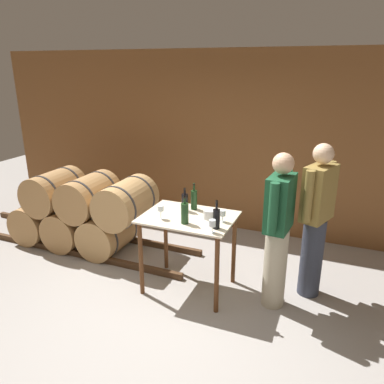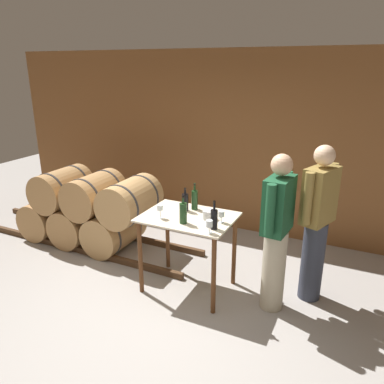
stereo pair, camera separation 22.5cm
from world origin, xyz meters
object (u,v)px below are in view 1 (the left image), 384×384
wine_bottle_center (185,213)px  wine_bottle_right (216,218)px  wine_glass_near_right (223,214)px  wine_bottle_far_left (185,202)px  ice_bucket (210,214)px  wine_glass_near_left (161,209)px  person_host (316,219)px  person_visitor_with_scarf (278,229)px  wine_glass_near_center (212,224)px  wine_bottle_left (194,199)px

wine_bottle_center → wine_bottle_right: (0.35, 0.00, -0.00)m
wine_bottle_center → wine_glass_near_right: bearing=28.4°
wine_bottle_far_left → ice_bucket: size_ratio=2.04×
wine_bottle_right → wine_glass_near_left: bearing=179.0°
person_host → person_visitor_with_scarf: person_host is taller
person_visitor_with_scarf → wine_glass_near_center: bearing=-148.7°
person_host → person_visitor_with_scarf: 0.49m
ice_bucket → person_visitor_with_scarf: (0.73, 0.03, -0.06)m
wine_bottle_right → person_host: (0.92, 0.60, -0.09)m
ice_bucket → person_host: size_ratio=0.08×
wine_bottle_right → wine_glass_near_right: (0.01, 0.19, -0.02)m
wine_glass_near_left → wine_glass_near_center: wine_glass_near_left is taller
wine_bottle_center → wine_glass_near_center: 0.36m
wine_glass_near_left → wine_glass_near_right: wine_glass_near_left is taller
ice_bucket → wine_glass_near_center: bearing=-65.9°
wine_glass_near_center → person_host: 1.17m
wine_glass_near_right → ice_bucket: bearing=170.5°
person_host → wine_glass_near_right: bearing=-155.4°
wine_glass_near_left → wine_bottle_right: bearing=-1.0°
wine_glass_near_left → wine_glass_near_right: (0.64, 0.18, -0.02)m
wine_glass_near_left → person_visitor_with_scarf: 1.24m
ice_bucket → wine_glass_near_left: bearing=-157.4°
wine_glass_near_center → wine_bottle_left: bearing=127.7°
wine_bottle_center → wine_glass_near_center: bearing=-17.7°
person_host → person_visitor_with_scarf: size_ratio=1.03×
wine_bottle_right → wine_glass_near_right: size_ratio=2.36×
wine_glass_near_center → wine_bottle_right: bearing=88.2°
wine_bottle_left → wine_glass_near_center: wine_bottle_left is taller
wine_glass_near_left → person_visitor_with_scarf: size_ratio=0.09×
wine_bottle_center → wine_bottle_right: bearing=0.6°
wine_glass_near_left → person_host: (1.55, 0.59, -0.09)m
ice_bucket → wine_bottle_far_left: bearing=161.8°
wine_glass_near_left → wine_bottle_far_left: bearing=65.0°
wine_glass_near_left → person_visitor_with_scarf: (1.21, 0.23, -0.12)m
wine_bottle_far_left → wine_bottle_center: size_ratio=0.91×
wine_bottle_far_left → wine_glass_near_center: bearing=-42.1°
wine_glass_near_left → person_host: bearing=21.0°
wine_bottle_left → wine_glass_near_left: wine_bottle_left is taller
wine_bottle_left → wine_glass_near_left: 0.46m
wine_bottle_far_left → wine_bottle_right: 0.58m
wine_glass_near_right → ice_bucket: size_ratio=0.96×
wine_glass_near_left → wine_glass_near_right: bearing=15.4°
wine_bottle_center → ice_bucket: 0.30m
wine_bottle_far_left → wine_glass_near_center: size_ratio=1.99×
wine_bottle_left → wine_bottle_center: 0.42m
wine_bottle_far_left → wine_bottle_center: wine_bottle_center is taller
wine_bottle_left → wine_glass_near_right: 0.47m
wine_glass_near_left → wine_glass_near_center: size_ratio=1.09×
person_host → wine_glass_near_center: bearing=-142.1°
wine_glass_near_center → ice_bucket: 0.36m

